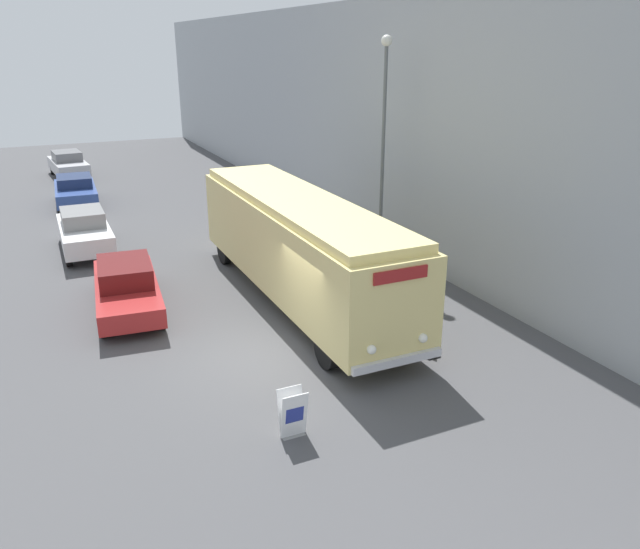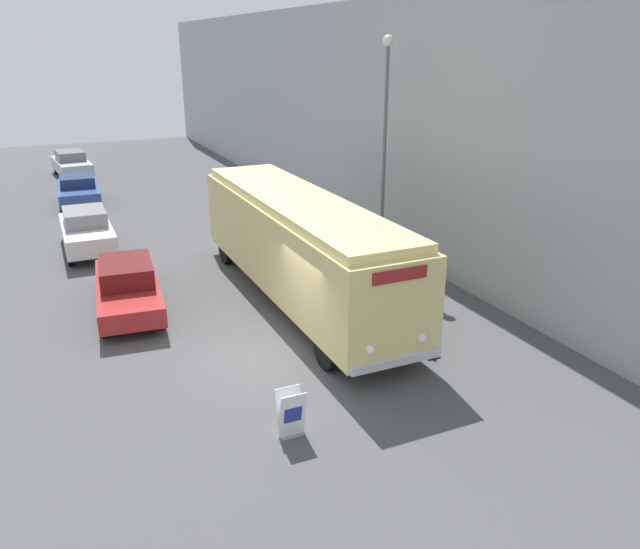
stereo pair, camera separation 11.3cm
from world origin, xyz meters
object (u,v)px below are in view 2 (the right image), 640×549
vintage_bus (299,243)px  parked_car_far (79,190)px  parked_car_mid (87,230)px  traffic_cone (431,348)px  sign_board (291,414)px  streetlamp (385,125)px  parked_car_near (128,286)px  parked_car_distant (72,164)px

vintage_bus → parked_car_far: (-5.11, 15.47, -1.07)m
vintage_bus → parked_car_mid: vintage_bus is taller
parked_car_far → traffic_cone: parked_car_far is taller
traffic_cone → parked_car_far: bearing=108.2°
parked_car_mid → vintage_bus: bearing=-54.7°
vintage_bus → sign_board: size_ratio=11.22×
vintage_bus → streetlamp: streetlamp is taller
vintage_bus → parked_car_near: vintage_bus is taller
parked_car_distant → sign_board: bearing=-91.1°
parked_car_far → traffic_cone: size_ratio=9.06×
vintage_bus → traffic_cone: (1.55, -4.81, -1.59)m
parked_car_near → traffic_cone: bearing=-38.9°
vintage_bus → parked_car_far: bearing=108.3°
streetlamp → parked_car_near: size_ratio=1.56×
parked_car_far → streetlamp: bearing=-53.2°
vintage_bus → sign_board: bearing=-114.1°
sign_board → parked_car_mid: bearing=100.1°
parked_car_mid → traffic_cone: 14.38m
parked_car_near → traffic_cone: size_ratio=10.19×
parked_car_far → parked_car_mid: bearing=-89.8°
parked_car_mid → parked_car_distant: size_ratio=0.96×
sign_board → parked_car_far: bearing=95.8°
parked_car_far → traffic_cone: (6.66, -20.28, -0.51)m
parked_car_far → parked_car_distant: bearing=90.9°
sign_board → traffic_cone: 4.76m
streetlamp → parked_car_distant: streetlamp is taller
parked_car_near → parked_car_far: bearing=96.3°
sign_board → traffic_cone: bearing=20.5°
sign_board → parked_car_far: 22.06m
parked_car_mid → traffic_cone: parked_car_mid is taller
parked_car_near → parked_car_far: 14.03m
parked_car_near → vintage_bus: bearing=-11.2°
parked_car_mid → parked_car_far: size_ratio=1.00×
vintage_bus → parked_car_near: (-4.87, 1.44, -1.10)m
parked_car_far → parked_car_distant: 7.49m
parked_car_distant → traffic_cone: bearing=-81.9°
parked_car_mid → traffic_cone: (6.97, -12.56, -0.58)m
vintage_bus → traffic_cone: vintage_bus is taller
parked_car_distant → traffic_cone: size_ratio=9.50×
sign_board → parked_car_near: (-1.97, 7.92, 0.23)m
parked_car_near → parked_car_distant: (-0.03, 21.51, 0.05)m
vintage_bus → parked_car_mid: 9.52m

